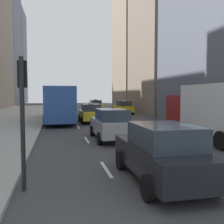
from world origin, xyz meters
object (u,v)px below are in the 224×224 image
(sedan_silver_behind, at_px, (162,152))
(box_truck, at_px, (217,111))
(sedan_black_near, at_px, (111,124))
(city_bus, at_px, (59,103))
(taxi_lead, at_px, (95,106))
(taxi_third, at_px, (123,107))
(taxi_second, at_px, (91,113))
(traffic_light_pole, at_px, (23,102))

(sedan_silver_behind, distance_m, box_truck, 8.04)
(box_truck, bearing_deg, sedan_silver_behind, -134.46)
(sedan_silver_behind, bearing_deg, sedan_black_near, 90.00)
(sedan_silver_behind, relative_size, city_bus, 0.39)
(taxi_lead, height_order, box_truck, box_truck)
(box_truck, bearing_deg, sedan_black_near, 162.92)
(box_truck, bearing_deg, taxi_third, 90.00)
(box_truck, bearing_deg, taxi_lead, 95.85)
(city_bus, relative_size, box_truck, 1.38)
(sedan_black_near, bearing_deg, city_bus, 104.12)
(taxi_third, relative_size, sedan_black_near, 0.95)
(sedan_black_near, bearing_deg, taxi_second, 90.00)
(sedan_silver_behind, height_order, box_truck, box_truck)
(taxi_second, relative_size, sedan_silver_behind, 0.97)
(taxi_second, distance_m, city_bus, 3.44)
(taxi_second, distance_m, traffic_light_pole, 17.23)
(taxi_lead, distance_m, taxi_third, 7.20)
(city_bus, distance_m, box_truck, 15.40)
(taxi_lead, bearing_deg, city_bus, -111.27)
(taxi_lead, distance_m, sedan_silver_behind, 33.14)
(taxi_second, relative_size, traffic_light_pole, 1.22)
(taxi_third, relative_size, box_truck, 0.52)
(traffic_light_pole, bearing_deg, box_truck, 30.28)
(taxi_lead, bearing_deg, sedan_silver_behind, -94.85)
(taxi_second, distance_m, sedan_silver_behind, 16.83)
(traffic_light_pole, bearing_deg, sedan_black_near, 61.57)
(taxi_lead, relative_size, taxi_third, 1.00)
(taxi_second, relative_size, taxi_third, 1.00)
(taxi_lead, relative_size, sedan_black_near, 0.95)
(sedan_silver_behind, bearing_deg, taxi_lead, 85.15)
(taxi_second, distance_m, box_truck, 12.48)
(taxi_second, bearing_deg, city_bus, 147.82)
(taxi_lead, xyz_separation_m, box_truck, (2.80, -27.31, 0.83))
(taxi_third, xyz_separation_m, city_bus, (-8.41, -7.78, 0.91))
(taxi_lead, relative_size, city_bus, 0.38)
(city_bus, distance_m, traffic_light_pole, 18.52)
(sedan_black_near, relative_size, sedan_silver_behind, 1.02)
(sedan_black_near, distance_m, traffic_light_pole, 8.43)
(sedan_black_near, relative_size, traffic_light_pole, 1.28)
(box_truck, bearing_deg, taxi_second, 116.72)
(sedan_silver_behind, xyz_separation_m, city_bus, (-2.81, 18.60, 0.91))
(city_bus, xyz_separation_m, traffic_light_pole, (-1.14, -18.47, 0.62))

